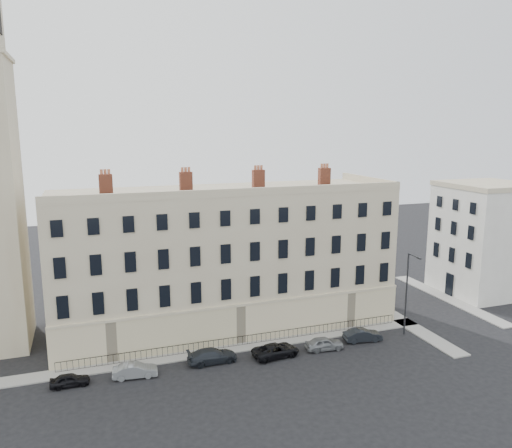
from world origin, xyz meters
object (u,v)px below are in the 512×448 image
Objects in this scene: car_a at (70,380)px; car_d at (276,350)px; car_c at (212,356)px; car_f at (363,335)px; car_b at (135,370)px; car_e at (324,343)px; streetlamp at (407,290)px.

car_d is (18.47, -0.59, 0.09)m from car_a.
car_a is at bearing 90.36° from car_c.
car_b is at bearing 97.36° from car_f.
car_f reaches higher than car_a.
car_f is at bearing -83.66° from car_b.
car_f is at bearing -78.48° from car_e.
streetlamp reaches higher than car_e.
car_c is at bearing 95.58° from car_f.
car_c is 1.22× the size of car_e.
car_e reaches higher than car_a.
car_f reaches higher than car_b.
car_a is at bearing 96.83° from car_f.
streetlamp is at bearing -82.19° from car_e.
car_b is 0.83× the size of car_c.
car_f reaches higher than car_d.
car_b is at bearing 93.71° from car_e.
streetlamp reaches higher than car_d.
car_c is 21.21m from streetlamp.
car_d is 1.21× the size of car_e.
car_e is (5.08, -0.15, 0.01)m from car_d.
car_e is at bearing -95.79° from car_c.
car_e is at bearing -173.34° from streetlamp.
car_c reaches higher than car_e.
car_e is 0.96× the size of car_f.
streetlamp reaches higher than car_a.
car_e reaches higher than car_d.
car_f is (28.15, -0.24, 0.10)m from car_a.
car_c reaches higher than car_a.
car_f is 6.62m from streetlamp.
car_a is 0.70× the size of car_c.
car_b is 22.78m from car_f.
car_d reaches higher than car_a.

